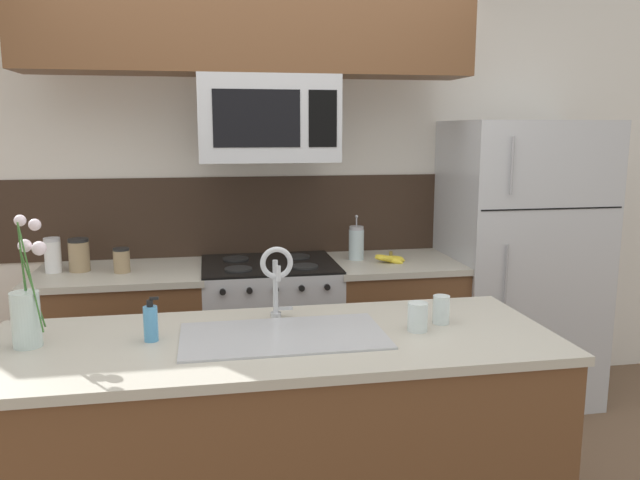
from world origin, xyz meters
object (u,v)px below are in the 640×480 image
(refrigerator, at_px, (517,262))
(storage_jar_medium, at_px, (79,255))
(flower_vase, at_px, (27,312))
(spare_glass, at_px, (441,310))
(stove_range, at_px, (270,340))
(microwave, at_px, (268,119))
(sink_faucet, at_px, (277,273))
(dish_soap_bottle, at_px, (151,323))
(drinking_glass, at_px, (418,317))
(banana_bunch, at_px, (391,259))
(french_press, at_px, (356,243))
(storage_jar_tall, at_px, (53,255))
(storage_jar_short, at_px, (122,260))

(refrigerator, bearing_deg, storage_jar_medium, 179.70)
(flower_vase, bearing_deg, spare_glass, -0.43)
(stove_range, bearing_deg, microwave, -89.84)
(sink_faucet, distance_m, dish_soap_bottle, 0.53)
(stove_range, height_order, drinking_glass, drinking_glass)
(banana_bunch, height_order, spare_glass, spare_glass)
(refrigerator, xyz_separation_m, french_press, (-1.01, 0.04, 0.15))
(dish_soap_bottle, distance_m, drinking_glass, 1.00)
(refrigerator, bearing_deg, french_press, 177.74)
(dish_soap_bottle, height_order, spare_glass, dish_soap_bottle)
(stove_range, height_order, sink_faucet, sink_faucet)
(microwave, distance_m, spare_glass, 1.51)
(storage_jar_tall, distance_m, spare_glass, 2.12)
(microwave, height_order, spare_glass, microwave)
(storage_jar_short, xyz_separation_m, flower_vase, (-0.18, -1.15, 0.06))
(stove_range, xyz_separation_m, banana_bunch, (0.70, -0.06, 0.47))
(refrigerator, height_order, spare_glass, refrigerator)
(spare_glass, bearing_deg, storage_jar_tall, 144.58)
(refrigerator, distance_m, spare_glass, 1.56)
(dish_soap_bottle, bearing_deg, flower_vase, 177.36)
(refrigerator, distance_m, storage_jar_tall, 2.71)
(stove_range, bearing_deg, storage_jar_short, -177.15)
(spare_glass, relative_size, flower_vase, 0.24)
(microwave, bearing_deg, french_press, 8.80)
(sink_faucet, relative_size, spare_glass, 2.70)
(stove_range, relative_size, refrigerator, 0.54)
(sink_faucet, bearing_deg, refrigerator, 33.37)
(stove_range, bearing_deg, spare_glass, -64.83)
(storage_jar_short, distance_m, dish_soap_bottle, 1.19)
(storage_jar_tall, xyz_separation_m, banana_bunch, (1.87, -0.09, -0.07))
(storage_jar_medium, xyz_separation_m, storage_jar_short, (0.23, -0.07, -0.02))
(storage_jar_short, height_order, sink_faucet, sink_faucet)
(french_press, distance_m, spare_glass, 1.26)
(microwave, bearing_deg, storage_jar_tall, 177.54)
(dish_soap_bottle, xyz_separation_m, flower_vase, (-0.42, 0.02, 0.06))
(stove_range, relative_size, spare_glass, 8.20)
(dish_soap_bottle, distance_m, spare_glass, 1.12)
(storage_jar_medium, distance_m, french_press, 1.56)
(flower_vase, bearing_deg, drinking_glass, -3.41)
(spare_glass, bearing_deg, banana_bunch, 83.21)
(refrigerator, height_order, french_press, refrigerator)
(microwave, bearing_deg, sink_faucet, -94.12)
(storage_jar_short, height_order, drinking_glass, storage_jar_short)
(storage_jar_tall, xyz_separation_m, sink_faucet, (1.09, -1.07, 0.10))
(storage_jar_short, xyz_separation_m, french_press, (1.33, 0.10, 0.03))
(storage_jar_medium, xyz_separation_m, spare_glass, (1.60, -1.23, -0.03))
(storage_jar_medium, distance_m, spare_glass, 2.02)
(storage_jar_tall, bearing_deg, refrigerator, -0.19)
(storage_jar_medium, relative_size, banana_bunch, 0.95)
(banana_bunch, relative_size, dish_soap_bottle, 1.15)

